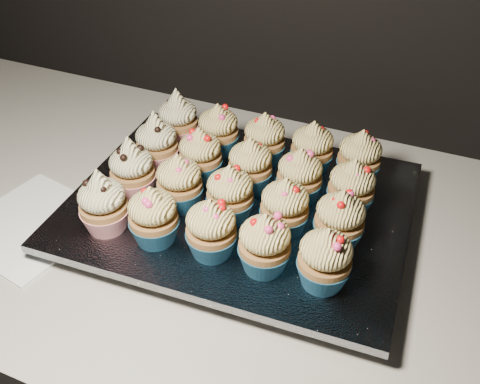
{
  "coord_description": "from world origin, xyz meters",
  "views": [
    {
      "loc": [
        0.45,
        1.18,
        1.4
      ],
      "look_at": [
        0.22,
        1.71,
        0.95
      ],
      "focal_mm": 40.0,
      "sensor_mm": 36.0,
      "label": 1
    }
  ],
  "objects": [
    {
      "name": "cupcake_7",
      "position": [
        0.22,
        1.67,
        0.97
      ],
      "size": [
        0.06,
        0.06,
        0.08
      ],
      "color": "#1A557A",
      "rests_on": "foil_lining"
    },
    {
      "name": "baking_tray",
      "position": [
        0.22,
        1.71,
        0.91
      ],
      "size": [
        0.44,
        0.34,
        0.02
      ],
      "primitive_type": "cube",
      "rotation": [
        0.0,
        0.0,
        0.05
      ],
      "color": "black",
      "rests_on": "worktop"
    },
    {
      "name": "foil_lining",
      "position": [
        0.22,
        1.71,
        0.93
      ],
      "size": [
        0.48,
        0.38,
        0.01
      ],
      "primitive_type": "cube",
      "rotation": [
        0.0,
        0.0,
        0.05
      ],
      "color": "silver",
      "rests_on": "baking_tray"
    },
    {
      "name": "worktop",
      "position": [
        0.0,
        1.7,
        0.88
      ],
      "size": [
        2.44,
        0.64,
        0.04
      ],
      "primitive_type": "cube",
      "color": "silver",
      "rests_on": "cabinet"
    },
    {
      "name": "cupcake_17",
      "position": [
        0.22,
        1.81,
        0.97
      ],
      "size": [
        0.06,
        0.06,
        0.08
      ],
      "color": "#1A557A",
      "rests_on": "foil_lining"
    },
    {
      "name": "cupcake_19",
      "position": [
        0.36,
        1.82,
        0.97
      ],
      "size": [
        0.06,
        0.06,
        0.08
      ],
      "color": "#1A557A",
      "rests_on": "foil_lining"
    },
    {
      "name": "cupcake_3",
      "position": [
        0.3,
        1.6,
        0.97
      ],
      "size": [
        0.06,
        0.06,
        0.08
      ],
      "color": "#1A557A",
      "rests_on": "foil_lining"
    },
    {
      "name": "cupcake_9",
      "position": [
        0.37,
        1.68,
        0.97
      ],
      "size": [
        0.06,
        0.06,
        0.08
      ],
      "color": "#1A557A",
      "rests_on": "foil_lining"
    },
    {
      "name": "cupcake_16",
      "position": [
        0.14,
        1.81,
        0.97
      ],
      "size": [
        0.06,
        0.06,
        0.08
      ],
      "color": "#1A557A",
      "rests_on": "foil_lining"
    },
    {
      "name": "napkin",
      "position": [
        -0.04,
        1.58,
        0.9
      ],
      "size": [
        0.2,
        0.2,
        0.0
      ],
      "primitive_type": "cube",
      "rotation": [
        0.0,
        0.0,
        -0.19
      ],
      "color": "white",
      "rests_on": "worktop"
    },
    {
      "name": "cupcake_8",
      "position": [
        0.3,
        1.68,
        0.97
      ],
      "size": [
        0.06,
        0.06,
        0.08
      ],
      "color": "#1A557A",
      "rests_on": "foil_lining"
    },
    {
      "name": "cupcake_2",
      "position": [
        0.23,
        1.6,
        0.97
      ],
      "size": [
        0.06,
        0.06,
        0.08
      ],
      "color": "#1A557A",
      "rests_on": "foil_lining"
    },
    {
      "name": "cupcake_10",
      "position": [
        0.08,
        1.74,
        0.97
      ],
      "size": [
        0.06,
        0.06,
        0.1
      ],
      "color": "red",
      "rests_on": "foil_lining"
    },
    {
      "name": "cupcake_1",
      "position": [
        0.15,
        1.6,
        0.97
      ],
      "size": [
        0.06,
        0.06,
        0.08
      ],
      "color": "#1A557A",
      "rests_on": "foil_lining"
    },
    {
      "name": "cupcake_5",
      "position": [
        0.08,
        1.67,
        0.97
      ],
      "size": [
        0.06,
        0.06,
        0.1
      ],
      "color": "red",
      "rests_on": "foil_lining"
    },
    {
      "name": "cupcake_14",
      "position": [
        0.37,
        1.75,
        0.97
      ],
      "size": [
        0.06,
        0.06,
        0.08
      ],
      "color": "#1A557A",
      "rests_on": "foil_lining"
    },
    {
      "name": "cupcake_0",
      "position": [
        0.08,
        1.59,
        0.97
      ],
      "size": [
        0.06,
        0.06,
        0.1
      ],
      "color": "red",
      "rests_on": "foil_lining"
    },
    {
      "name": "cupcake_12",
      "position": [
        0.22,
        1.74,
        0.97
      ],
      "size": [
        0.06,
        0.06,
        0.08
      ],
      "color": "#1A557A",
      "rests_on": "foil_lining"
    },
    {
      "name": "cupcake_6",
      "position": [
        0.15,
        1.67,
        0.97
      ],
      "size": [
        0.06,
        0.06,
        0.08
      ],
      "color": "#1A557A",
      "rests_on": "foil_lining"
    },
    {
      "name": "cabinet",
      "position": [
        0.0,
        1.7,
        0.43
      ],
      "size": [
        2.4,
        0.6,
        0.86
      ],
      "primitive_type": "cube",
      "color": "black",
      "rests_on": "ground"
    },
    {
      "name": "cupcake_15",
      "position": [
        0.07,
        1.81,
        0.97
      ],
      "size": [
        0.06,
        0.06,
        0.1
      ],
      "color": "red",
      "rests_on": "foil_lining"
    },
    {
      "name": "cupcake_11",
      "position": [
        0.15,
        1.74,
        0.97
      ],
      "size": [
        0.06,
        0.06,
        0.08
      ],
      "color": "#1A557A",
      "rests_on": "foil_lining"
    },
    {
      "name": "cupcake_4",
      "position": [
        0.37,
        1.61,
        0.97
      ],
      "size": [
        0.06,
        0.06,
        0.08
      ],
      "color": "#1A557A",
      "rests_on": "foil_lining"
    },
    {
      "name": "cupcake_13",
      "position": [
        0.29,
        1.75,
        0.97
      ],
      "size": [
        0.06,
        0.06,
        0.08
      ],
      "color": "#1A557A",
      "rests_on": "foil_lining"
    },
    {
      "name": "cupcake_18",
      "position": [
        0.29,
        1.82,
        0.97
      ],
      "size": [
        0.06,
        0.06,
        0.08
      ],
      "color": "#1A557A",
      "rests_on": "foil_lining"
    }
  ]
}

